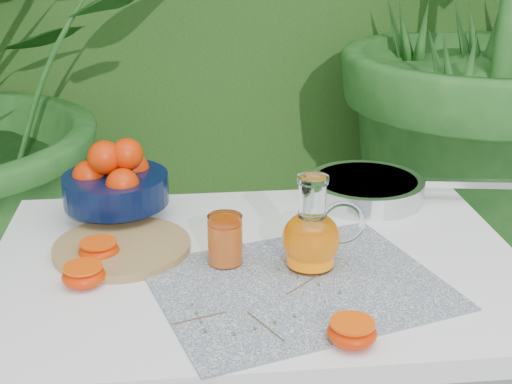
{
  "coord_description": "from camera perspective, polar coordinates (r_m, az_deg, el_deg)",
  "views": [
    {
      "loc": [
        -0.26,
        -1.1,
        1.36
      ],
      "look_at": [
        -0.14,
        0.11,
        0.88
      ],
      "focal_mm": 50.0,
      "sensor_mm": 36.0,
      "label": 1
    }
  ],
  "objects": [
    {
      "name": "white_table",
      "position": [
        1.39,
        0.09,
        -8.47
      ],
      "size": [
        1.0,
        0.7,
        0.75
      ],
      "color": "white",
      "rests_on": "ground"
    },
    {
      "name": "orange_halves",
      "position": [
        1.24,
        -7.04,
        -7.22
      ],
      "size": [
        0.53,
        0.42,
        0.04
      ],
      "color": "#DC3502",
      "rests_on": "white_table"
    },
    {
      "name": "juice_tumbler",
      "position": [
        1.31,
        -2.48,
        -3.92
      ],
      "size": [
        0.07,
        0.07,
        0.09
      ],
      "color": "white",
      "rests_on": "white_table"
    },
    {
      "name": "fruit_bowl",
      "position": [
        1.53,
        -11.2,
        0.78
      ],
      "size": [
        0.29,
        0.29,
        0.18
      ],
      "color": "black",
      "rests_on": "white_table"
    },
    {
      "name": "thyme_sprigs",
      "position": [
        1.19,
        0.43,
        -9.08
      ],
      "size": [
        0.29,
        0.23,
        0.01
      ],
      "color": "brown",
      "rests_on": "white_table"
    },
    {
      "name": "placemat",
      "position": [
        1.26,
        3.43,
        -7.48
      ],
      "size": [
        0.57,
        0.5,
        0.0
      ],
      "primitive_type": "cube",
      "rotation": [
        0.0,
        0.0,
        0.29
      ],
      "color": "#0B1B3F",
      "rests_on": "white_table"
    },
    {
      "name": "cutting_board",
      "position": [
        1.4,
        -10.66,
        -4.38
      ],
      "size": [
        0.32,
        0.32,
        0.02
      ],
      "primitive_type": "cylinder",
      "rotation": [
        0.0,
        0.0,
        0.25
      ],
      "color": "#A47F4A",
      "rests_on": "white_table"
    },
    {
      "name": "juice_pitcher",
      "position": [
        1.29,
        4.53,
        -3.53
      ],
      "size": [
        0.16,
        0.12,
        0.18
      ],
      "color": "white",
      "rests_on": "white_table"
    },
    {
      "name": "saute_pan",
      "position": [
        1.63,
        8.92,
        0.34
      ],
      "size": [
        0.48,
        0.3,
        0.05
      ],
      "color": "silver",
      "rests_on": "white_table"
    },
    {
      "name": "potted_plant_right",
      "position": [
        2.6,
        16.14,
        14.14
      ],
      "size": [
        2.72,
        2.72,
        2.12
      ],
      "primitive_type": "imported",
      "rotation": [
        0.0,
        0.0,
        1.92
      ],
      "color": "#20581E",
      "rests_on": "ground"
    }
  ]
}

